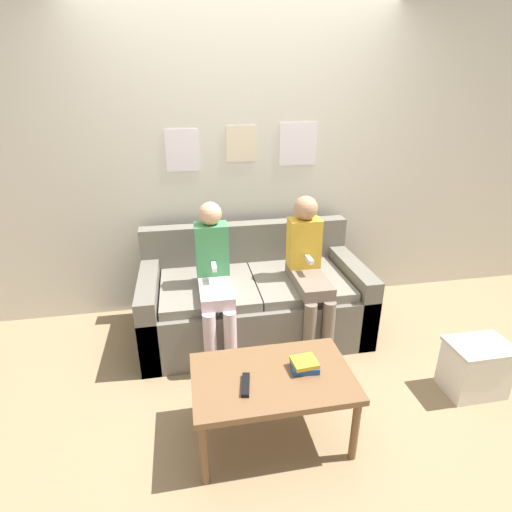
# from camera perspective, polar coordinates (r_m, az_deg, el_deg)

# --- Properties ---
(ground_plane) EXTENTS (10.00, 10.00, 0.00)m
(ground_plane) POSITION_cam_1_polar(r_m,az_deg,el_deg) (2.97, 1.57, -16.21)
(ground_plane) COLOR #937A56
(wall_back) EXTENTS (8.00, 0.06, 2.60)m
(wall_back) POSITION_cam_1_polar(r_m,az_deg,el_deg) (3.44, -2.13, 13.30)
(wall_back) COLOR beige
(wall_back) RESTS_ON ground_plane
(couch) EXTENTS (1.75, 0.89, 0.82)m
(couch) POSITION_cam_1_polar(r_m,az_deg,el_deg) (3.27, -0.44, -6.20)
(couch) COLOR #6B665B
(couch) RESTS_ON ground_plane
(coffee_table) EXTENTS (0.88, 0.55, 0.43)m
(coffee_table) POSITION_cam_1_polar(r_m,az_deg,el_deg) (2.31, 2.36, -17.60)
(coffee_table) COLOR brown
(coffee_table) RESTS_ON ground_plane
(person_left) EXTENTS (0.24, 0.60, 1.13)m
(person_left) POSITION_cam_1_polar(r_m,az_deg,el_deg) (2.90, -5.99, -2.69)
(person_left) COLOR silver
(person_left) RESTS_ON ground_plane
(person_right) EXTENTS (0.24, 0.60, 1.14)m
(person_right) POSITION_cam_1_polar(r_m,az_deg,el_deg) (3.02, 7.49, -1.34)
(person_right) COLOR #756656
(person_right) RESTS_ON ground_plane
(tv_remote) EXTENTS (0.07, 0.17, 0.02)m
(tv_remote) POSITION_cam_1_polar(r_m,az_deg,el_deg) (2.20, -1.48, -17.91)
(tv_remote) COLOR black
(tv_remote) RESTS_ON coffee_table
(book_stack) EXTENTS (0.16, 0.13, 0.06)m
(book_stack) POSITION_cam_1_polar(r_m,az_deg,el_deg) (2.31, 6.95, -15.19)
(book_stack) COLOR #23519E
(book_stack) RESTS_ON coffee_table
(storage_box) EXTENTS (0.39, 0.28, 0.36)m
(storage_box) POSITION_cam_1_polar(r_m,az_deg,el_deg) (3.07, 28.85, -13.79)
(storage_box) COLOR silver
(storage_box) RESTS_ON ground_plane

